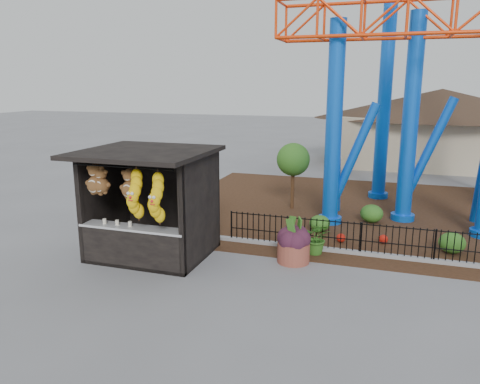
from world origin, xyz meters
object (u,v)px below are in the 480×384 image
(roller_coaster, at_px, (450,39))
(potted_plant, at_px, (317,238))
(prize_booth, at_px, (146,206))
(terracotta_planter, at_px, (293,252))

(roller_coaster, xyz_separation_m, potted_plant, (-3.56, -5.53, -5.95))
(prize_booth, bearing_deg, potted_plant, 21.66)
(prize_booth, distance_m, potted_plant, 5.02)
(prize_booth, bearing_deg, roller_coaster, 42.11)
(roller_coaster, xyz_separation_m, terracotta_planter, (-4.07, -6.37, -6.15))
(roller_coaster, relative_size, terracotta_planter, 12.12)
(prize_booth, distance_m, roller_coaster, 11.99)
(roller_coaster, relative_size, potted_plant, 11.14)
(prize_booth, relative_size, potted_plant, 3.54)
(prize_booth, bearing_deg, terracotta_planter, 13.41)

